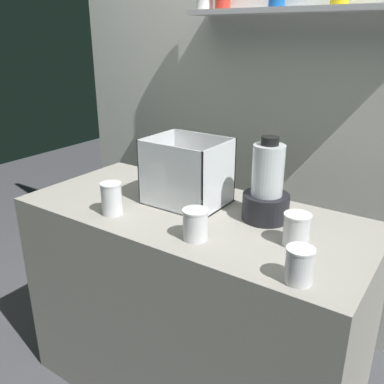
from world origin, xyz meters
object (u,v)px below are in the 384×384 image
juice_cup_beet_left (195,226)px  juice_cup_carrot_right (299,268)px  juice_cup_pomegranate_middle (296,231)px  juice_cup_orange_far_left (112,201)px  blender_pitcher (267,189)px  carrot_display_bin (185,182)px

juice_cup_beet_left → juice_cup_carrot_right: bearing=-8.2°
juice_cup_beet_left → juice_cup_carrot_right: same height
juice_cup_pomegranate_middle → juice_cup_carrot_right: bearing=-67.0°
juice_cup_orange_far_left → juice_cup_beet_left: bearing=1.2°
juice_cup_orange_far_left → juice_cup_carrot_right: size_ratio=1.19×
juice_cup_pomegranate_middle → blender_pitcher: bearing=143.0°
juice_cup_orange_far_left → juice_cup_beet_left: juice_cup_orange_far_left is taller
juice_cup_orange_far_left → blender_pitcher: bearing=29.7°
juice_cup_orange_far_left → juice_cup_carrot_right: bearing=-3.5°
carrot_display_bin → juice_cup_orange_far_left: carrot_display_bin is taller
juice_cup_pomegranate_middle → juice_cup_carrot_right: 0.23m
blender_pitcher → juice_cup_beet_left: blender_pitcher is taller
carrot_display_bin → juice_cup_carrot_right: size_ratio=2.89×
juice_cup_pomegranate_middle → juice_cup_carrot_right: (0.09, -0.21, -0.00)m
juice_cup_orange_far_left → juice_cup_pomegranate_middle: juice_cup_orange_far_left is taller
juice_cup_orange_far_left → juice_cup_beet_left: 0.38m
blender_pitcher → juice_cup_beet_left: (-0.13, -0.28, -0.07)m
juice_cup_orange_far_left → juice_cup_pomegranate_middle: (0.68, 0.16, -0.01)m
carrot_display_bin → juice_cup_beet_left: (0.22, -0.25, -0.04)m
blender_pitcher → juice_cup_pomegranate_middle: size_ratio=2.90×
juice_cup_carrot_right → juice_cup_beet_left: bearing=171.8°
juice_cup_beet_left → juice_cup_orange_far_left: bearing=-178.8°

